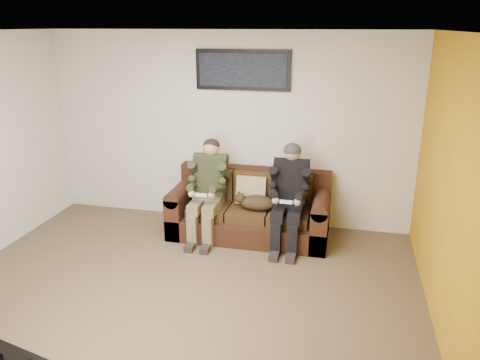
% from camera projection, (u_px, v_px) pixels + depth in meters
% --- Properties ---
extents(floor, '(5.00, 5.00, 0.00)m').
position_uv_depth(floor, '(173.00, 304.00, 4.68)').
color(floor, brown).
rests_on(floor, ground).
extents(ceiling, '(5.00, 5.00, 0.00)m').
position_uv_depth(ceiling, '(158.00, 32.00, 3.86)').
color(ceiling, silver).
rests_on(ceiling, ground).
extents(wall_back, '(5.00, 0.00, 5.00)m').
position_uv_depth(wall_back, '(228.00, 130.00, 6.35)').
color(wall_back, beige).
rests_on(wall_back, ground).
extents(wall_right, '(0.00, 4.50, 4.50)m').
position_uv_depth(wall_right, '(460.00, 203.00, 3.74)').
color(wall_right, beige).
rests_on(wall_right, ground).
extents(accent_wall_right, '(0.00, 4.50, 4.50)m').
position_uv_depth(accent_wall_right, '(458.00, 203.00, 3.74)').
color(accent_wall_right, '#C08A13').
rests_on(accent_wall_right, ground).
extents(sofa, '(2.04, 0.88, 0.84)m').
position_uv_depth(sofa, '(251.00, 211.00, 6.18)').
color(sofa, '#341A0F').
rests_on(sofa, ground).
extents(throw_pillow, '(0.39, 0.19, 0.39)m').
position_uv_depth(throw_pillow, '(251.00, 190.00, 6.13)').
color(throw_pillow, tan).
rests_on(throw_pillow, sofa).
extents(throw_blanket, '(0.42, 0.20, 0.07)m').
position_uv_depth(throw_blanket, '(211.00, 165.00, 6.38)').
color(throw_blanket, tan).
rests_on(throw_blanket, sofa).
extents(person_left, '(0.51, 0.87, 1.26)m').
position_uv_depth(person_left, '(208.00, 184.00, 6.01)').
color(person_left, '#726447').
rests_on(person_left, sofa).
extents(person_right, '(0.51, 0.86, 1.27)m').
position_uv_depth(person_right, '(290.00, 190.00, 5.79)').
color(person_right, black).
rests_on(person_right, sofa).
extents(cat, '(0.66, 0.26, 0.24)m').
position_uv_depth(cat, '(256.00, 202.00, 5.94)').
color(cat, '#402F19').
rests_on(cat, sofa).
extents(framed_poster, '(1.25, 0.05, 0.52)m').
position_uv_depth(framed_poster, '(243.00, 70.00, 6.02)').
color(framed_poster, black).
rests_on(framed_poster, wall_back).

